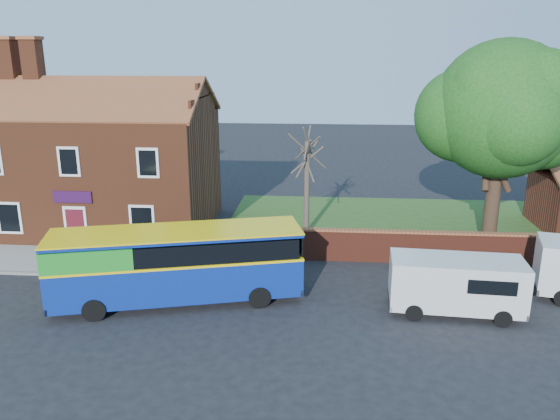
{
  "coord_description": "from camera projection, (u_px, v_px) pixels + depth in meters",
  "views": [
    {
      "loc": [
        5.59,
        -18.13,
        9.8
      ],
      "look_at": [
        3.69,
        5.0,
        3.08
      ],
      "focal_mm": 35.0,
      "sensor_mm": 36.0,
      "label": 1
    }
  ],
  "objects": [
    {
      "name": "bare_tree",
      "position": [
        307.0,
        183.0,
        29.74
      ],
      "size": [
        2.15,
        2.56,
        5.73
      ],
      "color": "#4C4238",
      "rests_on": "ground"
    },
    {
      "name": "kerb",
      "position": [
        45.0,
        274.0,
        24.88
      ],
      "size": [
        18.0,
        0.15,
        0.14
      ],
      "primitive_type": "cube",
      "color": "slate",
      "rests_on": "ground"
    },
    {
      "name": "ground",
      "position": [
        172.0,
        323.0,
        20.52
      ],
      "size": [
        120.0,
        120.0,
        0.0
      ],
      "primitive_type": "plane",
      "color": "black",
      "rests_on": "ground"
    },
    {
      "name": "grass_strip",
      "position": [
        449.0,
        226.0,
        31.94
      ],
      "size": [
        26.0,
        12.0,
        0.04
      ],
      "primitive_type": "cube",
      "color": "#426B28",
      "rests_on": "ground"
    },
    {
      "name": "boundary_wall",
      "position": [
        478.0,
        248.0,
        25.98
      ],
      "size": [
        22.0,
        0.38,
        1.6
      ],
      "color": "maroon",
      "rests_on": "ground"
    },
    {
      "name": "van_near",
      "position": [
        456.0,
        283.0,
        21.03
      ],
      "size": [
        5.14,
        2.36,
        2.21
      ],
      "rotation": [
        0.0,
        0.0,
        -0.07
      ],
      "color": "silver",
      "rests_on": "ground"
    },
    {
      "name": "shop_building",
      "position": [
        103.0,
        169.0,
        31.13
      ],
      "size": [
        12.3,
        8.13,
        10.5
      ],
      "color": "brown",
      "rests_on": "ground"
    },
    {
      "name": "bus",
      "position": [
        169.0,
        262.0,
        21.82
      ],
      "size": [
        10.22,
        4.96,
        3.02
      ],
      "rotation": [
        0.0,
        0.0,
        0.26
      ],
      "color": "navy",
      "rests_on": "ground"
    },
    {
      "name": "large_tree",
      "position": [
        503.0,
        114.0,
        27.01
      ],
      "size": [
        8.62,
        6.82,
        10.51
      ],
      "color": "black",
      "rests_on": "ground"
    },
    {
      "name": "pavement",
      "position": [
        63.0,
        260.0,
        26.56
      ],
      "size": [
        18.0,
        3.5,
        0.12
      ],
      "primitive_type": "cube",
      "color": "gray",
      "rests_on": "ground"
    }
  ]
}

